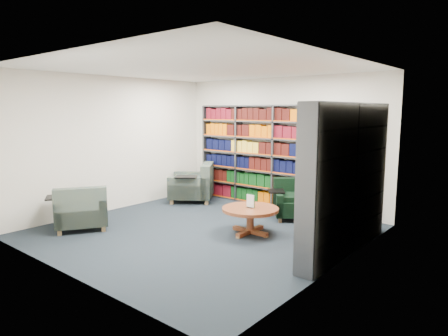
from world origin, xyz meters
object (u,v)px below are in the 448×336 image
Objects in this scene: chair_teal_left at (195,186)px; chair_teal_front at (81,211)px; chair_green_right at (295,202)px; coffee_table at (250,213)px.

chair_teal_front is (-0.01, -2.92, -0.03)m from chair_teal_left.
chair_green_right is (2.51, 0.23, -0.05)m from chair_teal_left.
chair_green_right is at bearing 51.47° from chair_teal_front.
chair_teal_left is 1.19× the size of chair_green_right.
chair_teal_front is at bearing -128.53° from chair_green_right.
coffee_table is (2.47, 1.70, 0.04)m from chair_teal_front.
coffee_table is at bearing -26.35° from chair_teal_left.
chair_teal_front is (-2.51, -3.16, 0.02)m from chair_green_right.
chair_teal_front reaches higher than coffee_table.
chair_teal_left is 1.40× the size of coffee_table.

